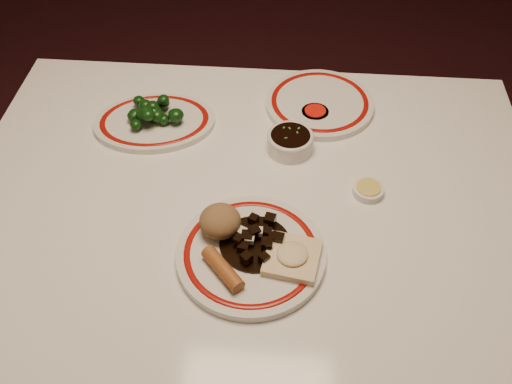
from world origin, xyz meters
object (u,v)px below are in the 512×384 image
object	(u,v)px
rice_mound	(220,221)
stirfry_heap	(257,240)
spring_roll	(223,269)
soy_bowl	(290,142)
dining_table	(250,226)
fried_wonton	(292,257)
broccoli_plate	(155,122)
main_plate	(251,254)
broccoli_pile	(152,112)

from	to	relation	value
rice_mound	stirfry_heap	distance (m)	0.08
spring_roll	soy_bowl	world-z (taller)	spring_roll
dining_table	stirfry_heap	size ratio (longest dim) A/B	9.02
fried_wonton	soy_bowl	xyz separation A→B (m)	(-0.02, 0.31, -0.01)
dining_table	spring_roll	distance (m)	0.24
fried_wonton	broccoli_plate	bearing A→B (deg)	131.44
main_plate	broccoli_plate	world-z (taller)	main_plate
spring_roll	fried_wonton	xyz separation A→B (m)	(0.12, 0.04, -0.00)
spring_roll	broccoli_plate	distance (m)	0.46
soy_bowl	broccoli_plate	bearing A→B (deg)	169.52
spring_roll	stirfry_heap	size ratio (longest dim) A/B	0.75
stirfry_heap	soy_bowl	distance (m)	0.29
spring_roll	rice_mound	bearing A→B (deg)	58.39
rice_mound	stirfry_heap	size ratio (longest dim) A/B	0.59
fried_wonton	broccoli_plate	xyz separation A→B (m)	(-0.33, 0.37, -0.02)
main_plate	dining_table	bearing A→B (deg)	95.97
dining_table	broccoli_plate	size ratio (longest dim) A/B	3.89
soy_bowl	rice_mound	bearing A→B (deg)	-115.30
stirfry_heap	broccoli_plate	world-z (taller)	stirfry_heap
broccoli_pile	rice_mound	bearing A→B (deg)	-58.12
spring_roll	stirfry_heap	distance (m)	0.09
dining_table	rice_mound	distance (m)	0.18
rice_mound	fried_wonton	xyz separation A→B (m)	(0.14, -0.06, -0.02)
main_plate	stirfry_heap	distance (m)	0.03
dining_table	main_plate	bearing A→B (deg)	-84.03
soy_bowl	dining_table	bearing A→B (deg)	-116.76
main_plate	soy_bowl	bearing A→B (deg)	78.63
main_plate	soy_bowl	size ratio (longest dim) A/B	3.33
main_plate	fried_wonton	size ratio (longest dim) A/B	3.02
rice_mound	fried_wonton	world-z (taller)	rice_mound
spring_roll	fried_wonton	world-z (taller)	spring_roll
fried_wonton	stirfry_heap	distance (m)	0.07
dining_table	broccoli_plate	distance (m)	0.33
dining_table	main_plate	size ratio (longest dim) A/B	3.60
main_plate	broccoli_plate	xyz separation A→B (m)	(-0.25, 0.36, -0.00)
main_plate	rice_mound	xyz separation A→B (m)	(-0.06, 0.04, 0.04)
rice_mound	broccoli_plate	distance (m)	0.37
dining_table	fried_wonton	bearing A→B (deg)	-60.69
broccoli_pile	broccoli_plate	bearing A→B (deg)	65.60
dining_table	rice_mound	size ratio (longest dim) A/B	15.24
broccoli_plate	broccoli_pile	bearing A→B (deg)	-114.40
broccoli_plate	main_plate	bearing A→B (deg)	-54.85
rice_mound	soy_bowl	bearing A→B (deg)	64.70
dining_table	fried_wonton	world-z (taller)	fried_wonton
stirfry_heap	broccoli_plate	bearing A→B (deg)	127.80
broccoli_plate	stirfry_heap	bearing A→B (deg)	-52.20
fried_wonton	soy_bowl	distance (m)	0.32
dining_table	broccoli_pile	distance (m)	0.34
soy_bowl	broccoli_pile	bearing A→B (deg)	170.23
spring_roll	soy_bowl	distance (m)	0.37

